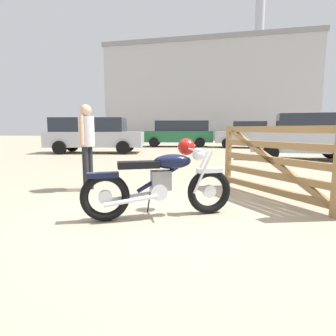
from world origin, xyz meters
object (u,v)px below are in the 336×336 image
object	(u,v)px
timber_gate	(286,160)
blue_hatchback_right	(93,134)
white_estate_far	(250,135)
red_hatchback_near	(179,133)
bystander	(87,138)
dark_sedan_left	(305,136)
silver_sedan_mid	(321,133)
vintage_motorcycle	(163,181)

from	to	relation	value
timber_gate	blue_hatchback_right	size ratio (longest dim) A/B	0.42
white_estate_far	red_hatchback_near	distance (m)	4.65
bystander	dark_sedan_left	size ratio (longest dim) A/B	0.41
bystander	silver_sedan_mid	bearing A→B (deg)	-120.93
dark_sedan_left	red_hatchback_near	world-z (taller)	dark_sedan_left
timber_gate	white_estate_far	distance (m)	13.97
blue_hatchback_right	vintage_motorcycle	bearing A→B (deg)	-70.34
bystander	blue_hatchback_right	xyz separation A→B (m)	(-3.81, 8.05, -0.08)
dark_sedan_left	silver_sedan_mid	size ratio (longest dim) A/B	0.98
bystander	blue_hatchback_right	distance (m)	8.91
timber_gate	red_hatchback_near	size ratio (longest dim) A/B	0.43
dark_sedan_left	red_hatchback_near	size ratio (longest dim) A/B	0.82
blue_hatchback_right	white_estate_far	bearing A→B (deg)	24.03
timber_gate	red_hatchback_near	distance (m)	14.68
dark_sedan_left	red_hatchback_near	xyz separation A→B (m)	(-6.14, 7.02, 0.02)
silver_sedan_mid	dark_sedan_left	bearing A→B (deg)	58.63
silver_sedan_mid	red_hatchback_near	xyz separation A→B (m)	(-9.03, -0.35, 0.02)
dark_sedan_left	red_hatchback_near	distance (m)	9.33
timber_gate	bystander	distance (m)	3.62
blue_hatchback_right	dark_sedan_left	distance (m)	9.61
timber_gate	blue_hatchback_right	xyz separation A→B (m)	(-7.41, 8.29, 0.24)
timber_gate	silver_sedan_mid	xyz separation A→B (m)	(5.02, 14.47, 0.21)
timber_gate	dark_sedan_left	distance (m)	7.42
silver_sedan_mid	red_hatchback_near	world-z (taller)	silver_sedan_mid
bystander	silver_sedan_mid	xyz separation A→B (m)	(8.61, 14.23, -0.10)
dark_sedan_left	white_estate_far	distance (m)	7.01
blue_hatchback_right	dark_sedan_left	world-z (taller)	dark_sedan_left
timber_gate	white_estate_far	world-z (taller)	white_estate_far
timber_gate	dark_sedan_left	world-z (taller)	dark_sedan_left
vintage_motorcycle	dark_sedan_left	bearing A→B (deg)	39.61
bystander	dark_sedan_left	xyz separation A→B (m)	(5.73, 6.86, -0.10)
bystander	silver_sedan_mid	size ratio (longest dim) A/B	0.40
vintage_motorcycle	white_estate_far	bearing A→B (deg)	55.99
vintage_motorcycle	white_estate_far	size ratio (longest dim) A/B	0.44
white_estate_far	silver_sedan_mid	xyz separation A→B (m)	(4.39, 0.52, 0.08)
vintage_motorcycle	blue_hatchback_right	xyz separation A→B (m)	(-5.61, 9.41, 0.45)
vintage_motorcycle	timber_gate	size ratio (longest dim) A/B	0.92
timber_gate	blue_hatchback_right	bearing A→B (deg)	4.38
white_estate_far	silver_sedan_mid	world-z (taller)	silver_sedan_mid
timber_gate	white_estate_far	size ratio (longest dim) A/B	0.48
white_estate_far	silver_sedan_mid	bearing A→B (deg)	-167.80
red_hatchback_near	silver_sedan_mid	bearing A→B (deg)	173.25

